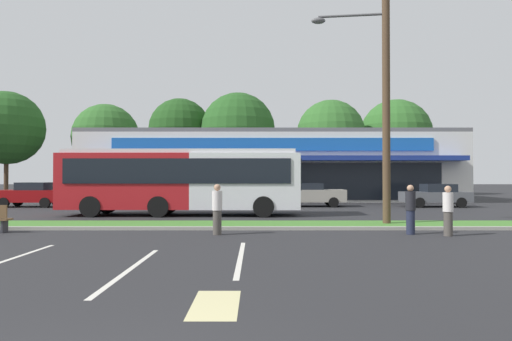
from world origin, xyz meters
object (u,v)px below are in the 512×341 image
(car_3, at_px, (434,195))
(pedestrian_near_bench, at_px, (216,209))
(pedestrian_by_pole, at_px, (409,209))
(city_bus, at_px, (180,180))
(car_2, at_px, (171,195))
(car_0, at_px, (308,194))
(utility_pole, at_px, (382,69))
(pedestrian_mid, at_px, (447,211))
(car_5, at_px, (30,194))

(car_3, xyz_separation_m, pedestrian_near_bench, (-12.73, -14.04, 0.09))
(car_3, bearing_deg, pedestrian_by_pole, 65.53)
(city_bus, height_order, pedestrian_near_bench, city_bus)
(car_2, bearing_deg, car_0, -175.13)
(city_bus, bearing_deg, pedestrian_by_pole, -40.07)
(city_bus, bearing_deg, utility_pole, -29.82)
(utility_pole, bearing_deg, city_bus, 149.73)
(pedestrian_by_pole, bearing_deg, utility_pole, -59.12)
(car_0, xyz_separation_m, pedestrian_mid, (2.74, -14.71, 0.02))
(car_2, bearing_deg, pedestrian_near_bench, 106.20)
(utility_pole, distance_m, car_0, 12.99)
(car_2, distance_m, pedestrian_near_bench, 14.23)
(car_0, relative_size, pedestrian_by_pole, 2.71)
(pedestrian_near_bench, bearing_deg, car_2, 95.27)
(car_2, relative_size, car_5, 1.14)
(car_2, distance_m, pedestrian_mid, 18.05)
(car_5, relative_size, pedestrian_near_bench, 2.47)
(pedestrian_near_bench, bearing_deg, utility_pole, 12.14)
(car_2, bearing_deg, pedestrian_mid, 129.30)
(car_2, bearing_deg, car_3, -178.72)
(car_5, relative_size, pedestrian_by_pole, 2.51)
(car_2, bearing_deg, pedestrian_by_pole, 127.44)
(car_3, bearing_deg, utility_pole, 60.19)
(city_bus, xyz_separation_m, car_2, (-1.53, 5.99, -0.97))
(pedestrian_by_pole, bearing_deg, city_bus, -14.20)
(car_2, bearing_deg, city_bus, 104.35)
(car_5, height_order, pedestrian_near_bench, pedestrian_near_bench)
(car_3, bearing_deg, city_bus, 22.77)
(car_3, bearing_deg, car_5, 0.02)
(utility_pole, distance_m, city_bus, 10.89)
(car_0, relative_size, car_3, 1.07)
(utility_pole, height_order, car_5, utility_pole)
(pedestrian_mid, bearing_deg, car_3, 126.50)
(car_0, relative_size, pedestrian_near_bench, 2.66)
(car_3, bearing_deg, car_0, -2.63)
(car_3, relative_size, pedestrian_near_bench, 2.50)
(car_0, xyz_separation_m, car_3, (8.01, -0.37, -0.04))
(pedestrian_near_bench, height_order, pedestrian_by_pole, pedestrian_near_bench)
(city_bus, xyz_separation_m, pedestrian_by_pole, (8.83, -7.55, -0.94))
(utility_pole, xyz_separation_m, pedestrian_by_pole, (0.20, -2.51, -5.25))
(city_bus, xyz_separation_m, car_3, (15.16, 6.37, -1.01))
(car_0, bearing_deg, car_2, -175.13)
(city_bus, xyz_separation_m, car_0, (7.16, 6.73, -0.98))
(pedestrian_mid, bearing_deg, utility_pole, 170.01)
(pedestrian_by_pole, bearing_deg, car_2, -26.25)
(car_5, height_order, pedestrian_mid, pedestrian_mid)
(pedestrian_near_bench, bearing_deg, city_bus, 96.69)
(car_3, bearing_deg, pedestrian_near_bench, 47.82)
(city_bus, bearing_deg, car_5, 149.43)
(utility_pole, distance_m, car_5, 22.94)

